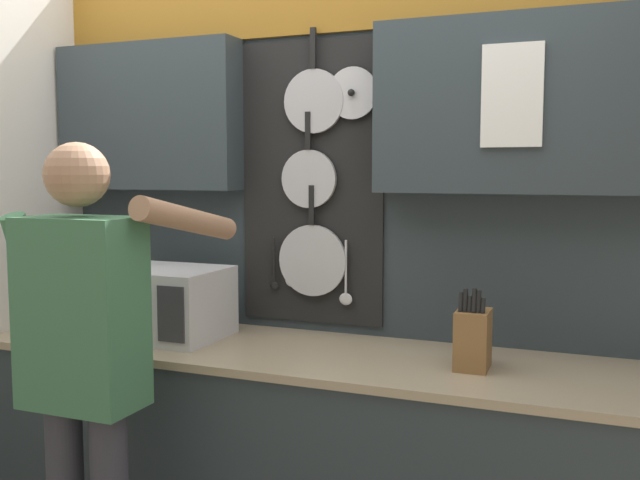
{
  "coord_description": "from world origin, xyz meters",
  "views": [
    {
      "loc": [
        1.02,
        -2.39,
        1.58
      ],
      "look_at": [
        -0.03,
        0.22,
        1.3
      ],
      "focal_mm": 40.0,
      "sensor_mm": 36.0,
      "label": 1
    }
  ],
  "objects_px": {
    "utensil_crock": "(83,306)",
    "knife_block": "(473,338)",
    "person": "(85,352)",
    "microwave": "(159,302)"
  },
  "relations": [
    {
      "from": "microwave",
      "to": "knife_block",
      "type": "relative_size",
      "value": 1.86
    },
    {
      "from": "utensil_crock",
      "to": "person",
      "type": "height_order",
      "value": "person"
    },
    {
      "from": "microwave",
      "to": "knife_block",
      "type": "distance_m",
      "value": 1.26
    },
    {
      "from": "knife_block",
      "to": "utensil_crock",
      "type": "relative_size",
      "value": 0.78
    },
    {
      "from": "utensil_crock",
      "to": "knife_block",
      "type": "bearing_deg",
      "value": 0.01
    },
    {
      "from": "microwave",
      "to": "utensil_crock",
      "type": "bearing_deg",
      "value": 179.97
    },
    {
      "from": "person",
      "to": "utensil_crock",
      "type": "bearing_deg",
      "value": 131.02
    },
    {
      "from": "microwave",
      "to": "utensil_crock",
      "type": "distance_m",
      "value": 0.39
    },
    {
      "from": "person",
      "to": "knife_block",
      "type": "bearing_deg",
      "value": 26.93
    },
    {
      "from": "utensil_crock",
      "to": "person",
      "type": "relative_size",
      "value": 0.22
    }
  ]
}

